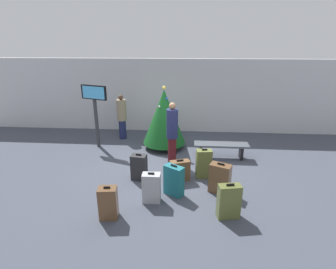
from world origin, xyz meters
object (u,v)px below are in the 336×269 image
at_px(waiting_bench, 221,147).
at_px(suitcase_2, 151,188).
at_px(suitcase_4, 108,203).
at_px(suitcase_3, 220,178).
at_px(suitcase_1, 204,164).
at_px(suitcase_7, 229,201).
at_px(holiday_tree, 164,117).
at_px(traveller_1, 172,132).
at_px(flight_info_kiosk, 95,104).
at_px(suitcase_0, 180,171).
at_px(suitcase_5, 174,180).
at_px(traveller_0, 122,116).
at_px(suitcase_6, 139,167).

distance_m(waiting_bench, suitcase_2, 3.14).
distance_m(waiting_bench, suitcase_4, 4.16).
relative_size(suitcase_3, suitcase_4, 1.04).
xyz_separation_m(suitcase_1, suitcase_2, (-1.25, -1.24, -0.04)).
bearing_deg(suitcase_7, suitcase_3, 94.64).
height_order(waiting_bench, suitcase_2, suitcase_2).
relative_size(holiday_tree, suitcase_4, 2.87).
bearing_deg(holiday_tree, suitcase_1, -58.53).
bearing_deg(traveller_1, flight_info_kiosk, 157.42).
distance_m(flight_info_kiosk, suitcase_0, 3.83).
xyz_separation_m(suitcase_5, suitcase_7, (1.19, -0.78, 0.00)).
bearing_deg(suitcase_0, suitcase_7, -54.41).
bearing_deg(traveller_0, suitcase_2, -68.08).
distance_m(flight_info_kiosk, suitcase_4, 4.29).
distance_m(traveller_0, suitcase_3, 4.79).
relative_size(traveller_0, suitcase_3, 2.14).
bearing_deg(suitcase_0, suitcase_5, -100.04).
xyz_separation_m(traveller_1, suitcase_3, (1.25, -1.58, -0.62)).
bearing_deg(suitcase_5, traveller_1, 94.71).
relative_size(suitcase_0, suitcase_7, 0.75).
bearing_deg(suitcase_7, suitcase_0, 125.59).
height_order(flight_info_kiosk, suitcase_1, flight_info_kiosk).
distance_m(holiday_tree, suitcase_7, 4.14).
xyz_separation_m(suitcase_1, suitcase_6, (-1.72, -0.22, -0.05)).
distance_m(holiday_tree, waiting_bench, 2.12).
relative_size(holiday_tree, suitcase_3, 2.74).
distance_m(holiday_tree, suitcase_6, 2.42).
xyz_separation_m(flight_info_kiosk, traveller_1, (2.65, -1.10, -0.51)).
height_order(waiting_bench, suitcase_7, suitcase_7).
bearing_deg(suitcase_5, suitcase_7, -33.45).
xyz_separation_m(holiday_tree, suitcase_5, (0.48, -2.93, -0.73)).
height_order(waiting_bench, traveller_1, traveller_1).
relative_size(flight_info_kiosk, waiting_bench, 1.27).
xyz_separation_m(flight_info_kiosk, suitcase_3, (3.90, -2.68, -1.13)).
xyz_separation_m(traveller_1, suitcase_2, (-0.35, -2.10, -0.63)).
relative_size(traveller_0, suitcase_4, 2.23).
bearing_deg(flight_info_kiosk, suitcase_1, -28.94).
bearing_deg(suitcase_6, suitcase_0, 0.80).
height_order(traveller_1, suitcase_5, traveller_1).
xyz_separation_m(traveller_0, suitcase_1, (2.87, -2.79, -0.48)).
height_order(suitcase_1, suitcase_5, suitcase_1).
distance_m(traveller_0, suitcase_4, 4.78).
bearing_deg(traveller_0, holiday_tree, -25.05).
bearing_deg(suitcase_1, suitcase_4, -137.42).
bearing_deg(suitcase_7, suitcase_5, 146.55).
xyz_separation_m(flight_info_kiosk, suitcase_2, (2.30, -3.21, -1.15)).
bearing_deg(suitcase_4, suitcase_0, 49.71).
xyz_separation_m(suitcase_3, suitcase_6, (-2.07, 0.50, -0.02)).
distance_m(suitcase_2, suitcase_5, 0.60).
bearing_deg(waiting_bench, suitcase_5, -121.87).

